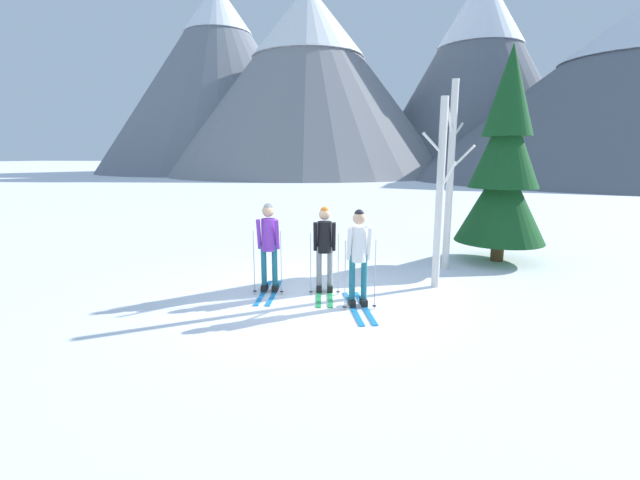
% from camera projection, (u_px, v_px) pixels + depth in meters
% --- Properties ---
extents(ground_plane, '(400.00, 400.00, 0.00)m').
position_uv_depth(ground_plane, '(312.00, 297.00, 8.40)').
color(ground_plane, white).
extents(skier_in_purple, '(0.60, 1.61, 1.80)m').
position_uv_depth(skier_in_purple, '(269.00, 242.00, 8.53)').
color(skier_in_purple, '#1E84D1').
rests_on(skier_in_purple, ground).
extents(skier_in_black, '(0.63, 1.73, 1.74)m').
position_uv_depth(skier_in_black, '(325.00, 246.00, 8.50)').
color(skier_in_black, green).
rests_on(skier_in_black, ground).
extents(skier_in_white, '(0.82, 1.73, 1.79)m').
position_uv_depth(skier_in_white, '(359.00, 254.00, 7.66)').
color(skier_in_white, '#1E84D1').
rests_on(skier_in_white, ground).
extents(pine_tree_near, '(2.23, 2.23, 5.39)m').
position_uv_depth(pine_tree_near, '(504.00, 166.00, 10.81)').
color(pine_tree_near, '#51381E').
rests_on(pine_tree_near, ground).
extents(birch_tree_tall, '(0.74, 1.03, 4.41)m').
position_uv_depth(birch_tree_tall, '(450.00, 175.00, 10.02)').
color(birch_tree_tall, silver).
rests_on(birch_tree_tall, ground).
extents(birch_tree_slender, '(0.67, 0.59, 3.86)m').
position_uv_depth(birch_tree_slender, '(440.00, 194.00, 8.66)').
color(birch_tree_slender, silver).
rests_on(birch_tree_slender, ground).
extents(mountain_ridge_distant, '(98.34, 58.18, 29.87)m').
position_uv_depth(mountain_ridge_distant, '(374.00, 81.00, 60.47)').
color(mountain_ridge_distant, slate).
rests_on(mountain_ridge_distant, ground).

